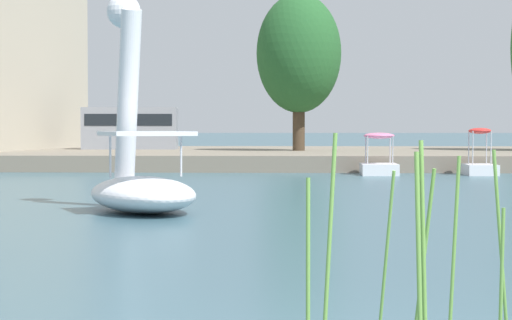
{
  "coord_description": "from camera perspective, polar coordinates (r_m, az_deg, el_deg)",
  "views": [
    {
      "loc": [
        -0.6,
        -6.18,
        1.56
      ],
      "look_at": [
        -1.77,
        20.33,
        0.71
      ],
      "focal_mm": 70.6,
      "sensor_mm": 36.0,
      "label": 1
    }
  ],
  "objects": [
    {
      "name": "pedal_boat_pink",
      "position": [
        33.65,
        6.98,
        -0.08
      ],
      "size": [
        1.2,
        1.93,
        1.4
      ],
      "color": "white",
      "rests_on": "ground_plane"
    },
    {
      "name": "swan_boat",
      "position": [
        18.84,
        -6.61,
        -0.43
      ],
      "size": [
        2.97,
        3.72,
        4.18
      ],
      "color": "white",
      "rests_on": "ground_plane"
    },
    {
      "name": "reed_clump_foreground",
      "position": [
        7.08,
        10.61,
        -5.55
      ],
      "size": [
        2.13,
        0.91,
        1.53
      ],
      "color": "#669942",
      "rests_on": "ground_plane"
    },
    {
      "name": "shore_bank_far",
      "position": [
        44.21,
        3.3,
        0.19
      ],
      "size": [
        152.34,
        18.89,
        0.59
      ],
      "primitive_type": "cube",
      "color": "slate",
      "rests_on": "ground_plane"
    },
    {
      "name": "parked_van",
      "position": [
        46.49,
        -7.13,
        1.89
      ],
      "size": [
        4.38,
        2.02,
        1.91
      ],
      "color": "gray",
      "rests_on": "shore_bank_far"
    },
    {
      "name": "pedal_boat_red",
      "position": [
        34.11,
        12.56,
        -0.13
      ],
      "size": [
        0.99,
        1.82,
        1.56
      ],
      "color": "white",
      "rests_on": "ground_plane"
    },
    {
      "name": "tree_sapling_by_fence",
      "position": [
        43.05,
        2.44,
        6.03
      ],
      "size": [
        3.82,
        4.03,
        6.7
      ],
      "color": "#423323",
      "rests_on": "shore_bank_far"
    }
  ]
}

